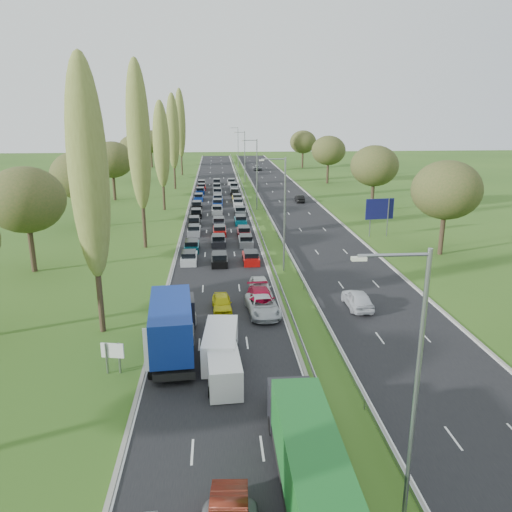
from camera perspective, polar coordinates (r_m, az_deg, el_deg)
name	(u,v)px	position (r m, az deg, el deg)	size (l,w,h in m)	color
ground	(256,207)	(89.16, -0.01, 5.57)	(260.00, 260.00, 0.00)	#2C5319
near_carriageway	(218,206)	(91.34, -4.38, 5.77)	(10.50, 215.00, 0.04)	black
far_carriageway	(291,204)	(92.37, 4.06, 5.90)	(10.50, 215.00, 0.04)	black
central_reservation	(255,202)	(91.51, -0.14, 6.19)	(2.36, 215.00, 0.32)	gray
lamp_columns	(257,175)	(86.27, 0.10, 9.24)	(0.18, 140.18, 12.00)	gray
poplar_row	(153,140)	(76.16, -11.66, 12.83)	(2.80, 127.80, 22.44)	#2D2116
woodland_left	(73,178)	(73.16, -20.23, 8.35)	(8.00, 166.00, 11.10)	#2D2116
woodland_right	(391,172)	(79.12, 15.22, 9.29)	(8.00, 153.00, 11.10)	#2D2116
traffic_queue_fill	(218,208)	(86.33, -4.38, 5.47)	(9.08, 67.92, 0.80)	#B2B7BC
near_car_2	(178,327)	(38.28, -8.92, -8.02)	(2.59, 5.61, 1.56)	silver
near_car_8	(222,303)	(42.71, -3.93, -5.38)	(1.61, 4.00, 1.36)	#CBC40D
near_car_9	(290,407)	(28.65, 3.90, -16.80)	(1.60, 4.58, 1.51)	#222127
near_car_10	(263,306)	(41.90, 0.77, -5.68)	(2.48, 5.37, 1.49)	#B2B8BD
near_car_11	(261,299)	(43.12, 0.59, -4.98)	(2.20, 5.42, 1.57)	#A90A2A
near_car_12	(260,287)	(46.02, 0.50, -3.59)	(1.86, 4.62, 1.57)	white
far_car_0	(357,299)	(44.07, 11.52, -4.82)	(1.89, 4.70, 1.60)	silver
far_car_1	(300,199)	(94.88, 5.01, 6.56)	(1.39, 3.99, 1.32)	black
far_car_2	(257,168)	(148.23, 0.12, 10.07)	(2.32, 5.03, 1.40)	gray
blue_lorry	(173,326)	(35.29, -9.50, -7.85)	(2.71, 9.76, 4.12)	black
green_lorry	(310,468)	(22.76, 6.15, -22.95)	(2.32, 12.52, 3.71)	black
white_van_front	(221,343)	(34.66, -4.08, -9.94)	(2.14, 5.47, 2.20)	white
white_van_rear	(224,367)	(31.97, -3.73, -12.51)	(1.95, 4.98, 2.00)	silver
info_sign	(113,354)	(33.97, -16.06, -10.68)	(1.49, 0.38, 2.10)	gray
direction_sign	(380,211)	(69.43, 13.94, 5.05)	(3.98, 0.60, 5.20)	gray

